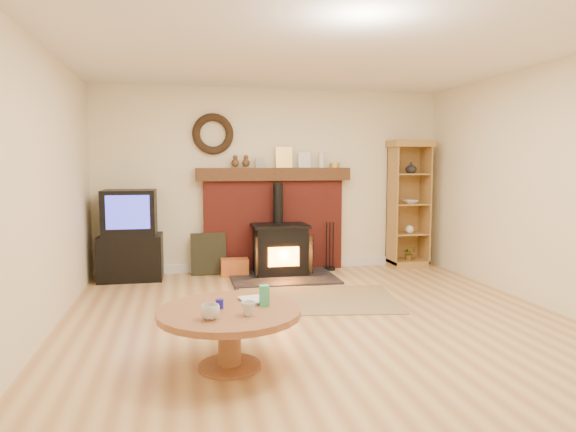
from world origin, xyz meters
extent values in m
plane|color=#B37F4A|center=(0.00, 0.00, 0.00)|extent=(5.50, 5.50, 0.00)
cube|color=beige|center=(0.00, 2.75, 1.30)|extent=(5.00, 0.02, 2.60)
cube|color=beige|center=(0.00, -2.75, 1.30)|extent=(5.00, 0.02, 2.60)
cube|color=beige|center=(-2.50, 0.00, 1.30)|extent=(0.02, 5.50, 2.60)
cube|color=beige|center=(2.50, 0.00, 1.30)|extent=(0.02, 5.50, 2.60)
cube|color=white|center=(0.00, 0.00, 2.60)|extent=(5.00, 5.50, 0.02)
cube|color=white|center=(0.00, 2.73, 0.06)|extent=(5.00, 0.04, 0.12)
torus|color=black|center=(-0.85, 2.69, 1.95)|extent=(0.57, 0.11, 0.57)
cube|color=maroon|center=(0.00, 2.67, 0.65)|extent=(2.00, 0.15, 1.30)
cube|color=#352311|center=(0.00, 2.64, 1.39)|extent=(2.20, 0.22, 0.18)
cube|color=#999999|center=(-0.20, 2.65, 1.55)|extent=(0.13, 0.05, 0.14)
cube|color=gold|center=(0.15, 2.67, 1.63)|extent=(0.24, 0.06, 0.30)
cube|color=white|center=(0.45, 2.67, 1.59)|extent=(0.18, 0.05, 0.22)
cylinder|color=white|center=(0.70, 2.65, 1.59)|extent=(0.08, 0.08, 0.22)
cylinder|color=gold|center=(0.90, 2.65, 1.51)|extent=(0.14, 0.14, 0.07)
cube|color=black|center=(0.02, 2.10, 0.01)|extent=(1.40, 1.00, 0.03)
cube|color=black|center=(0.02, 2.30, 0.35)|extent=(0.69, 0.49, 0.64)
cube|color=black|center=(0.02, 2.30, 0.69)|extent=(0.76, 0.54, 0.04)
cylinder|color=black|center=(0.02, 2.45, 0.99)|extent=(0.14, 0.14, 0.56)
cube|color=orange|center=(0.02, 2.04, 0.31)|extent=(0.41, 0.02, 0.26)
cube|color=black|center=(-0.30, 2.10, 0.33)|extent=(0.16, 0.22, 0.51)
cube|color=black|center=(0.34, 2.10, 0.33)|extent=(0.16, 0.22, 0.51)
cube|color=brown|center=(0.18, 0.95, 0.01)|extent=(1.96, 1.50, 0.01)
cube|color=black|center=(-1.97, 2.47, 0.30)|extent=(0.82, 0.58, 0.60)
cube|color=black|center=(-1.97, 2.47, 0.90)|extent=(0.68, 0.58, 0.60)
cube|color=#3337CD|center=(-1.97, 2.18, 0.93)|extent=(0.54, 0.02, 0.43)
cube|color=olive|center=(2.02, 2.53, 0.05)|extent=(0.54, 0.40, 0.10)
cube|color=olive|center=(2.02, 2.72, 0.92)|extent=(0.54, 0.02, 1.73)
cube|color=olive|center=(1.76, 2.53, 0.92)|extent=(0.02, 0.40, 1.73)
cube|color=olive|center=(2.28, 2.53, 0.92)|extent=(0.02, 0.40, 1.73)
cube|color=olive|center=(2.02, 2.53, 1.83)|extent=(0.60, 0.44, 0.10)
cube|color=olive|center=(2.02, 2.53, 0.49)|extent=(0.50, 0.36, 0.02)
cube|color=olive|center=(2.02, 2.53, 0.94)|extent=(0.50, 0.36, 0.02)
cube|color=olive|center=(2.02, 2.53, 1.39)|extent=(0.50, 0.36, 0.02)
imported|color=white|center=(2.02, 2.48, 1.48)|extent=(0.16, 0.16, 0.17)
imported|color=white|center=(2.02, 2.48, 0.98)|extent=(0.21, 0.21, 0.05)
sphere|color=white|center=(2.02, 2.48, 0.56)|extent=(0.12, 0.12, 0.12)
imported|color=#3EB27C|center=(2.02, 2.48, 0.20)|extent=(0.19, 0.16, 0.21)
cube|color=orange|center=(-0.60, 2.40, 0.12)|extent=(0.38, 0.25, 0.24)
cube|color=black|center=(-0.95, 2.55, 0.29)|extent=(0.49, 0.13, 0.58)
cylinder|color=black|center=(0.79, 2.50, 0.02)|extent=(0.16, 0.16, 0.04)
cylinder|color=black|center=(0.74, 2.50, 0.35)|extent=(0.02, 0.02, 0.70)
cylinder|color=black|center=(0.79, 2.50, 0.35)|extent=(0.02, 0.02, 0.70)
cylinder|color=black|center=(0.84, 2.50, 0.35)|extent=(0.02, 0.02, 0.70)
cylinder|color=brown|center=(-0.97, -0.80, 0.01)|extent=(0.47, 0.47, 0.03)
cylinder|color=brown|center=(-0.97, -0.80, 0.22)|extent=(0.17, 0.17, 0.38)
cylinder|color=brown|center=(-0.97, -0.80, 0.43)|extent=(1.08, 1.08, 0.05)
imported|color=white|center=(-1.12, -1.02, 0.51)|extent=(0.13, 0.13, 0.10)
imported|color=white|center=(-0.85, -0.98, 0.51)|extent=(0.11, 0.11, 0.10)
imported|color=#4C331E|center=(-0.85, -0.64, 0.47)|extent=(0.18, 0.24, 0.02)
cylinder|color=#161698|center=(-1.04, -0.76, 0.49)|extent=(0.06, 0.06, 0.07)
cube|color=#3EB27C|center=(-0.69, -0.76, 0.54)|extent=(0.07, 0.07, 0.16)
camera|label=1|loc=(-1.30, -4.55, 1.54)|focal=32.00mm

